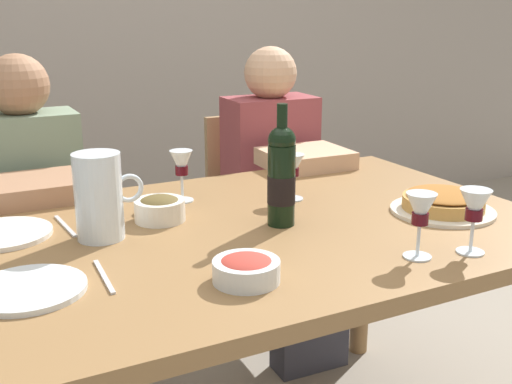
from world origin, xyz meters
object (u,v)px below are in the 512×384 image
Objects in this scene: salad_bowl at (246,269)px; olive_bowl at (160,208)px; wine_glass_right_diner at (293,168)px; wine_glass_centre at (420,213)px; chair_right at (256,207)px; diner_right at (283,194)px; dinner_plate_right_setting at (28,289)px; dinner_plate_left_setting at (2,234)px; diner_left at (37,228)px; dining_table at (256,258)px; wine_bottle at (281,176)px; water_pitcher at (99,201)px; wine_glass_spare at (475,208)px; wine_glass_left_diner at (181,166)px; baked_tart at (443,203)px; chair_left at (30,239)px.

salad_bowl is 1.05× the size of olive_bowl.
wine_glass_right_diner is 0.90× the size of wine_glass_centre.
chair_right is 0.26m from diner_right.
dinner_plate_right_setting is 0.26× the size of chair_right.
dinner_plate_left_setting is (-0.38, 0.06, -0.03)m from olive_bowl.
diner_left reaches higher than dinner_plate_right_setting.
dinner_plate_left_setting is (-0.59, 0.21, 0.10)m from dining_table.
wine_bottle is at bearing 10.85° from dinner_plate_right_setting.
water_pitcher is 0.87m from wine_glass_spare.
dining_table is 0.36m from wine_glass_left_diner.
baked_tart is 0.32× the size of chair_left.
wine_bottle reaches higher than olive_bowl.
dinner_plate_left_setting is at bearing 149.91° from water_pitcher.
dinner_plate_right_setting is at bearing -141.69° from olive_bowl.
chair_left and chair_right have the same top height.
olive_bowl is 0.89× the size of wine_glass_centre.
water_pitcher reaches higher than wine_glass_spare.
chair_left reaches higher than salad_bowl.
salad_bowl is 0.61× the size of dinner_plate_right_setting.
wine_glass_centre reaches higher than dinner_plate_right_setting.
diner_left is at bearing 139.63° from baked_tart.
dining_table is 10.02× the size of wine_glass_spare.
salad_bowl is 0.16× the size of chair_right.
olive_bowl is 0.78m from wine_glass_spare.
salad_bowl is at bearing 171.41° from wine_glass_centre.
olive_bowl is (0.17, 0.06, -0.06)m from water_pitcher.
chair_right reaches higher than salad_bowl.
water_pitcher is 0.19m from olive_bowl.
baked_tart reaches higher than dining_table.
diner_right is at bearing 84.52° from wine_glass_spare.
wine_glass_right_diner is 0.79m from dinner_plate_left_setting.
wine_bottle is 0.36× the size of chair_right.
wine_glass_centre and wine_glass_spare have the same top height.
diner_right reaches higher than wine_glass_spare.
wine_glass_right_diner is 0.12× the size of diner_left.
dinner_plate_left_setting is 0.50m from diner_left.
chair_left is (-0.65, 0.75, -0.36)m from wine_glass_right_diner.
wine_glass_right_diner is (0.14, 0.18, -0.04)m from wine_bottle.
water_pitcher is 0.74m from wine_glass_centre.
water_pitcher is 0.32m from dinner_plate_right_setting.
chair_right is (0.54, 0.59, -0.37)m from wine_glass_left_diner.
wine_glass_left_diner is at bearing 8.44° from dinner_plate_left_setting.
salad_bowl is at bearing -51.10° from dinner_plate_left_setting.
wine_bottle is 1.11× the size of baked_tart.
water_pitcher is 0.91m from baked_tart.
olive_bowl is 0.11× the size of diner_right.
baked_tart is 0.73m from wine_glass_left_diner.
water_pitcher is 0.18× the size of diner_right.
diner_left is at bearing 126.44° from wine_bottle.
diner_right reaches higher than dinner_plate_left_setting.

